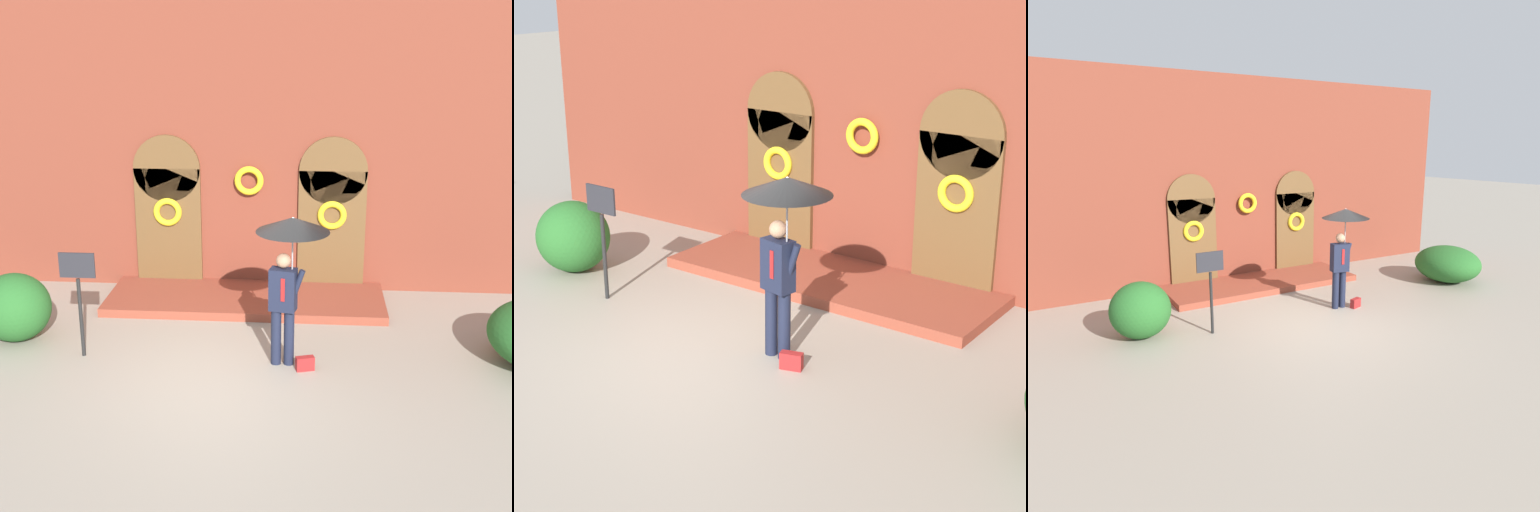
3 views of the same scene
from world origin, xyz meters
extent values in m
plane|color=gray|center=(0.00, 0.00, 0.00)|extent=(80.00, 80.00, 0.00)
cube|color=brown|center=(0.00, 4.20, 2.80)|extent=(14.00, 0.50, 5.60)
cube|color=brown|center=(-1.60, 3.91, 1.20)|extent=(1.30, 0.08, 2.40)
cylinder|color=brown|center=(-1.60, 3.91, 2.40)|extent=(1.30, 0.08, 1.30)
cube|color=brown|center=(1.60, 3.91, 1.20)|extent=(1.30, 0.08, 2.40)
cylinder|color=brown|center=(1.60, 3.91, 2.40)|extent=(1.30, 0.08, 1.30)
torus|color=yellow|center=(-1.60, 3.84, 1.55)|extent=(0.56, 0.12, 0.56)
torus|color=yellow|center=(1.60, 3.84, 1.55)|extent=(0.56, 0.12, 0.56)
torus|color=yellow|center=(0.00, 3.84, 2.20)|extent=(0.56, 0.12, 0.56)
cube|color=brown|center=(0.00, 3.05, 0.08)|extent=(5.20, 1.80, 0.16)
cylinder|color=#191E33|center=(0.70, 0.58, 0.45)|extent=(0.16, 0.16, 0.90)
cylinder|color=#191E33|center=(0.90, 0.58, 0.45)|extent=(0.16, 0.16, 0.90)
cube|color=#191E33|center=(0.80, 0.58, 1.23)|extent=(0.44, 0.32, 0.66)
cube|color=#A51919|center=(0.80, 0.45, 1.27)|extent=(0.06, 0.02, 0.36)
sphere|color=#A87A5B|center=(0.80, 0.58, 1.69)|extent=(0.22, 0.22, 0.22)
cylinder|color=#191E33|center=(1.02, 0.58, 1.33)|extent=(0.22, 0.09, 0.46)
cylinder|color=gray|center=(0.93, 0.58, 1.65)|extent=(0.02, 0.02, 0.98)
cone|color=black|center=(0.93, 0.58, 2.25)|extent=(1.10, 1.10, 0.22)
cone|color=white|center=(0.93, 0.58, 2.27)|extent=(0.61, 0.61, 0.20)
cube|color=maroon|center=(1.15, 0.38, 0.11)|extent=(0.30, 0.20, 0.22)
cylinder|color=black|center=(-2.37, 0.62, 0.65)|extent=(0.06, 0.06, 1.30)
cube|color=#232328|center=(-2.37, 0.62, 1.52)|extent=(0.56, 0.03, 0.40)
ellipsoid|color=#235B23|center=(-3.68, 1.14, 0.57)|extent=(1.20, 1.15, 1.15)
camera|label=1|loc=(1.17, -9.48, 5.02)|focal=50.00mm
camera|label=2|loc=(6.60, -7.37, 4.82)|focal=60.00mm
camera|label=3|loc=(-5.47, -7.71, 3.74)|focal=32.00mm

